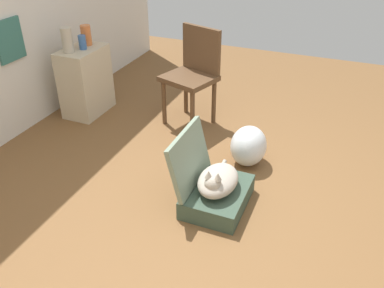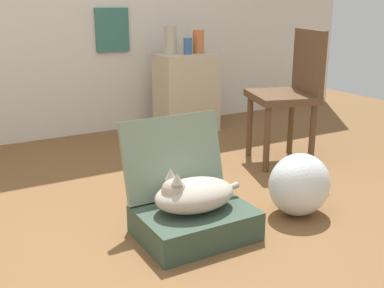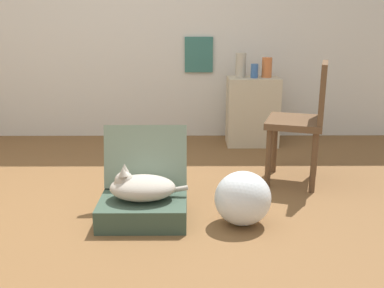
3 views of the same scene
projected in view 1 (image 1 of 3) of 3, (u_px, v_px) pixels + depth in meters
ground_plane at (217, 222)px, 2.92m from camera, size 7.68×7.68×0.00m
suitcase_base at (217, 196)px, 3.04m from camera, size 0.55×0.42×0.15m
suitcase_lid at (189, 158)px, 2.97m from camera, size 0.55×0.14×0.42m
cat at (218, 180)px, 2.95m from camera, size 0.50×0.28×0.22m
plastic_bag_white at (248, 146)px, 3.47m from camera, size 0.35×0.30×0.35m
side_table at (86, 81)px, 4.23m from camera, size 0.52×0.33×0.69m
vase_tall at (67, 40)px, 3.89m from camera, size 0.11×0.11×0.24m
vase_short at (86, 35)px, 4.10m from camera, size 0.10×0.10×0.20m
vase_round at (82, 42)px, 4.00m from camera, size 0.07×0.07×0.14m
chair at (193, 72)px, 3.95m from camera, size 0.54×0.57×0.95m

